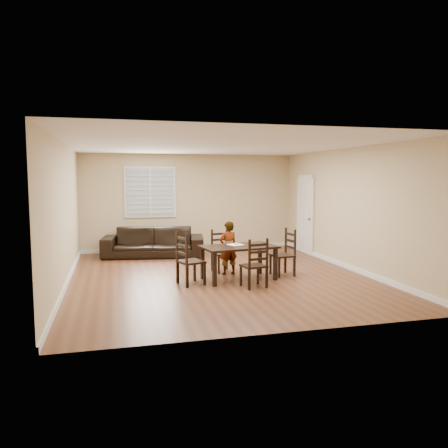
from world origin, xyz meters
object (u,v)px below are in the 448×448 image
(chair_right, at_px, (287,254))
(dining_table, at_px, (239,250))
(sofa, at_px, (153,242))
(chair_far, at_px, (257,266))
(child, at_px, (228,248))
(donut, at_px, (236,243))
(chair_left, at_px, (185,261))
(chair_near, at_px, (221,252))

(chair_right, bearing_deg, dining_table, -88.86)
(sofa, bearing_deg, dining_table, -55.85)
(dining_table, xyz_separation_m, chair_far, (0.12, -0.77, -0.17))
(child, height_order, donut, child)
(chair_left, xyz_separation_m, chair_right, (2.23, 0.35, -0.02))
(chair_far, distance_m, child, 1.32)
(chair_near, bearing_deg, chair_far, -93.14)
(chair_near, bearing_deg, sofa, 108.97)
(sofa, bearing_deg, chair_left, -75.39)
(chair_near, distance_m, chair_right, 1.47)
(dining_table, relative_size, child, 1.39)
(chair_far, xyz_separation_m, chair_right, (0.99, 0.94, 0.02))
(chair_right, bearing_deg, chair_far, -53.97)
(chair_right, bearing_deg, donut, -97.32)
(donut, height_order, sofa, sofa)
(chair_near, relative_size, chair_left, 0.90)
(chair_near, height_order, donut, chair_near)
(chair_right, bearing_deg, chair_left, -88.28)
(chair_near, xyz_separation_m, sofa, (-1.28, 2.13, -0.04))
(child, distance_m, sofa, 2.87)
(chair_left, height_order, child, child)
(chair_left, height_order, sofa, chair_left)
(child, bearing_deg, chair_far, 88.15)
(donut, relative_size, sofa, 0.04)
(dining_table, bearing_deg, chair_left, -178.97)
(sofa, bearing_deg, donut, -54.71)
(chair_far, height_order, chair_right, chair_right)
(chair_right, bearing_deg, chair_near, -128.36)
(chair_far, relative_size, chair_left, 0.91)
(donut, bearing_deg, chair_far, -82.34)
(child, bearing_deg, chair_near, -91.02)
(chair_near, xyz_separation_m, chair_right, (1.26, -0.76, 0.03))
(chair_far, distance_m, chair_right, 1.37)
(chair_far, height_order, child, child)
(child, bearing_deg, chair_right, 152.66)
(chair_right, relative_size, sofa, 0.38)
(dining_table, height_order, sofa, sofa)
(dining_table, xyz_separation_m, child, (-0.08, 0.53, -0.03))
(chair_left, bearing_deg, chair_far, -133.30)
(dining_table, bearing_deg, sofa, 106.46)
(chair_right, bearing_deg, child, -114.09)
(child, bearing_deg, dining_table, 88.02)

